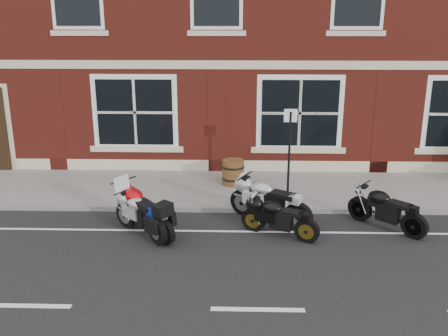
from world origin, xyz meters
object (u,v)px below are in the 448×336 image
at_px(moto_sport_silver, 269,199).
at_px(parking_sign, 289,147).
at_px(moto_sport_red, 141,207).
at_px(moto_sport_black, 279,216).
at_px(moto_naked_black, 386,207).
at_px(moto_touring_silver, 143,213).
at_px(barrel_planter, 233,172).

distance_m(moto_sport_silver, parking_sign, 1.74).
xyz_separation_m(moto_sport_red, moto_sport_black, (3.14, -0.19, -0.10)).
height_order(moto_sport_silver, parking_sign, parking_sign).
bearing_deg(moto_naked_black, moto_touring_silver, 141.29).
relative_size(moto_sport_red, barrel_planter, 2.61).
xyz_separation_m(barrel_planter, parking_sign, (1.47, -1.05, 1.02)).
bearing_deg(moto_naked_black, parking_sign, 97.17).
bearing_deg(moto_sport_silver, moto_touring_silver, 140.23).
bearing_deg(moto_sport_black, parking_sign, 15.77).
distance_m(moto_sport_black, barrel_planter, 3.43).
bearing_deg(moto_sport_red, parking_sign, -7.34).
bearing_deg(barrel_planter, moto_sport_silver, -69.63).
relative_size(moto_sport_red, moto_sport_silver, 0.98).
distance_m(moto_sport_red, moto_sport_black, 3.14).
relative_size(moto_sport_silver, barrel_planter, 2.66).
bearing_deg(moto_touring_silver, moto_sport_black, -49.23).
distance_m(moto_naked_black, barrel_planter, 4.52).
bearing_deg(moto_touring_silver, parking_sign, -16.58).
distance_m(moto_sport_silver, moto_naked_black, 2.71).
xyz_separation_m(moto_sport_silver, barrel_planter, (-0.89, 2.41, -0.09)).
height_order(moto_sport_silver, barrel_planter, moto_sport_silver).
xyz_separation_m(moto_sport_black, parking_sign, (0.42, 2.21, 1.02)).
bearing_deg(moto_naked_black, moto_sport_black, 147.48).
relative_size(moto_touring_silver, moto_sport_silver, 0.81).
distance_m(moto_touring_silver, moto_sport_silver, 3.01).
height_order(moto_sport_red, barrel_planter, moto_sport_red).
height_order(moto_sport_black, moto_sport_silver, moto_sport_silver).
bearing_deg(barrel_planter, moto_sport_red, -124.12).
relative_size(moto_touring_silver, barrel_planter, 2.16).
xyz_separation_m(moto_touring_silver, parking_sign, (3.46, 2.20, 0.97)).
distance_m(moto_touring_silver, moto_sport_red, 0.21).
height_order(moto_sport_silver, moto_naked_black, moto_sport_silver).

